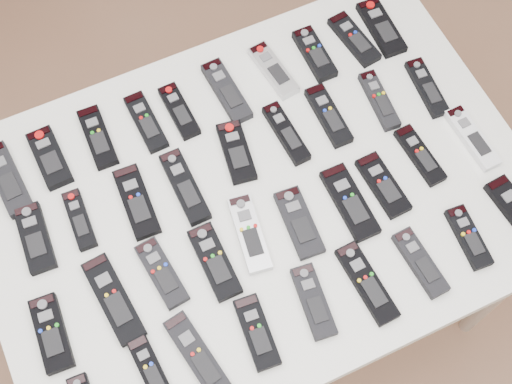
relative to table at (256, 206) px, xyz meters
name	(u,v)px	position (x,y,z in m)	size (l,w,h in m)	color
ground	(239,334)	(-0.11, -0.09, -0.72)	(4.00, 4.00, 0.00)	#94644B
table	(256,206)	(0.00, 0.00, 0.00)	(1.25, 0.88, 0.78)	white
remote_0	(8,179)	(-0.50, 0.27, 0.07)	(0.06, 0.19, 0.02)	black
remote_1	(50,158)	(-0.40, 0.29, 0.07)	(0.06, 0.16, 0.02)	black
remote_2	(98,137)	(-0.28, 0.29, 0.07)	(0.05, 0.16, 0.02)	black
remote_3	(146,122)	(-0.16, 0.28, 0.07)	(0.05, 0.16, 0.02)	black
remote_4	(179,111)	(-0.07, 0.28, 0.07)	(0.05, 0.15, 0.02)	black
remote_5	(227,91)	(0.05, 0.28, 0.07)	(0.05, 0.18, 0.02)	black
remote_6	(273,70)	(0.18, 0.28, 0.07)	(0.05, 0.16, 0.02)	#B7B7BC
remote_7	(315,54)	(0.29, 0.29, 0.07)	(0.05, 0.16, 0.02)	black
remote_8	(354,39)	(0.41, 0.28, 0.07)	(0.05, 0.16, 0.02)	black
remote_9	(381,27)	(0.49, 0.29, 0.07)	(0.06, 0.17, 0.02)	black
remote_10	(35,238)	(-0.49, 0.11, 0.07)	(0.06, 0.16, 0.02)	black
remote_11	(80,220)	(-0.38, 0.11, 0.07)	(0.04, 0.14, 0.02)	black
remote_12	(137,202)	(-0.25, 0.10, 0.07)	(0.06, 0.18, 0.02)	black
remote_13	(185,187)	(-0.14, 0.08, 0.07)	(0.05, 0.19, 0.02)	black
remote_14	(236,152)	(0.00, 0.12, 0.07)	(0.06, 0.16, 0.02)	black
remote_15	(286,133)	(0.13, 0.11, 0.07)	(0.04, 0.17, 0.02)	black
remote_16	(328,116)	(0.24, 0.11, 0.07)	(0.05, 0.17, 0.02)	black
remote_17	(379,100)	(0.37, 0.10, 0.07)	(0.04, 0.16, 0.02)	black
remote_18	(427,88)	(0.50, 0.08, 0.07)	(0.04, 0.16, 0.02)	black
remote_19	(52,333)	(-0.52, -0.11, 0.07)	(0.06, 0.16, 0.02)	black
remote_20	(114,299)	(-0.38, -0.09, 0.07)	(0.06, 0.20, 0.02)	black
remote_21	(162,273)	(-0.26, -0.08, 0.07)	(0.05, 0.16, 0.02)	black
remote_22	(215,262)	(-0.15, -0.11, 0.07)	(0.06, 0.17, 0.02)	black
remote_23	(250,233)	(-0.05, -0.08, 0.07)	(0.05, 0.18, 0.02)	#B7B7BC
remote_24	(299,223)	(0.06, -0.10, 0.07)	(0.06, 0.17, 0.02)	black
remote_25	(350,202)	(0.18, -0.11, 0.07)	(0.06, 0.18, 0.02)	black
remote_26	(383,185)	(0.27, -0.10, 0.07)	(0.06, 0.16, 0.02)	black
remote_27	(420,155)	(0.39, -0.07, 0.07)	(0.04, 0.16, 0.02)	black
remote_28	(472,138)	(0.52, -0.08, 0.07)	(0.05, 0.17, 0.02)	silver
remote_30	(151,370)	(-0.36, -0.27, 0.07)	(0.04, 0.14, 0.02)	black
remote_31	(199,357)	(-0.26, -0.29, 0.07)	(0.05, 0.20, 0.02)	black
remote_32	(257,332)	(-0.13, -0.29, 0.07)	(0.05, 0.16, 0.02)	black
remote_33	(313,301)	(0.00, -0.28, 0.07)	(0.05, 0.16, 0.02)	black
remote_34	(367,283)	(0.13, -0.29, 0.07)	(0.05, 0.19, 0.02)	black
remote_35	(420,263)	(0.25, -0.30, 0.07)	(0.05, 0.16, 0.02)	black
remote_36	(469,237)	(0.38, -0.30, 0.07)	(0.05, 0.15, 0.02)	black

